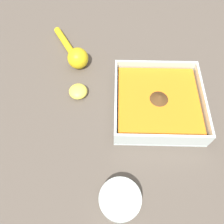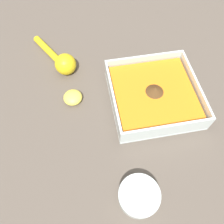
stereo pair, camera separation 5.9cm
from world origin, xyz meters
name	(u,v)px [view 2 (the right image)]	position (x,y,z in m)	size (l,w,h in m)	color
ground_plane	(146,96)	(0.00, 0.00, 0.00)	(4.00, 4.00, 0.00)	brown
square_dish	(153,95)	(0.02, 0.02, 0.02)	(0.24, 0.24, 0.06)	silver
spice_bowl	(139,196)	(0.27, -0.09, 0.01)	(0.09, 0.09, 0.03)	silver
lemon_squeezer	(62,61)	(-0.15, -0.23, 0.03)	(0.19, 0.14, 0.07)	yellow
lemon_half	(73,97)	(-0.02, -0.21, 0.01)	(0.05, 0.05, 0.03)	#EFDB4C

